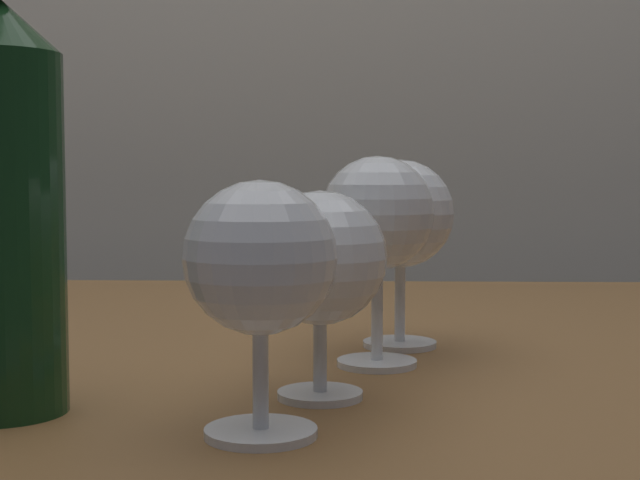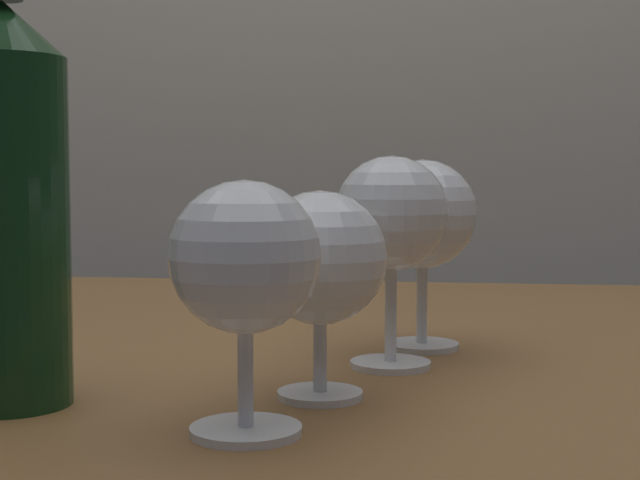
{
  "view_description": "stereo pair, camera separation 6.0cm",
  "coord_description": "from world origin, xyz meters",
  "px_view_note": "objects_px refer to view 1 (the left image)",
  "views": [
    {
      "loc": [
        0.11,
        -0.83,
        0.9
      ],
      "look_at": [
        0.09,
        -0.22,
        0.86
      ],
      "focal_mm": 52.34,
      "sensor_mm": 36.0,
      "label": 1
    },
    {
      "loc": [
        0.17,
        -0.82,
        0.9
      ],
      "look_at": [
        0.09,
        -0.22,
        0.86
      ],
      "focal_mm": 52.34,
      "sensor_mm": 36.0,
      "label": 2
    }
  ],
  "objects_px": {
    "wine_glass_amber": "(260,264)",
    "wine_bottle": "(0,195)",
    "wine_glass_chardonnay": "(320,260)",
    "wine_glass_merlot": "(400,216)",
    "wine_glass_pinot": "(377,217)"
  },
  "relations": [
    {
      "from": "wine_glass_amber",
      "to": "wine_bottle",
      "type": "height_order",
      "value": "wine_bottle"
    },
    {
      "from": "wine_glass_amber",
      "to": "wine_glass_chardonnay",
      "type": "height_order",
      "value": "wine_glass_amber"
    },
    {
      "from": "wine_glass_chardonnay",
      "to": "wine_bottle",
      "type": "xyz_separation_m",
      "value": [
        -0.19,
        -0.04,
        0.04
      ]
    },
    {
      "from": "wine_glass_chardonnay",
      "to": "wine_bottle",
      "type": "height_order",
      "value": "wine_bottle"
    },
    {
      "from": "wine_glass_pinot",
      "to": "wine_bottle",
      "type": "relative_size",
      "value": 0.46
    },
    {
      "from": "wine_bottle",
      "to": "wine_glass_merlot",
      "type": "bearing_deg",
      "value": 41.44
    },
    {
      "from": "wine_glass_chardonnay",
      "to": "wine_glass_merlot",
      "type": "xyz_separation_m",
      "value": [
        0.06,
        0.18,
        0.02
      ]
    },
    {
      "from": "wine_glass_chardonnay",
      "to": "wine_glass_pinot",
      "type": "relative_size",
      "value": 0.85
    },
    {
      "from": "wine_glass_amber",
      "to": "wine_glass_pinot",
      "type": "height_order",
      "value": "wine_glass_pinot"
    },
    {
      "from": "wine_bottle",
      "to": "wine_glass_chardonnay",
      "type": "bearing_deg",
      "value": 12.17
    },
    {
      "from": "wine_glass_amber",
      "to": "wine_glass_pinot",
      "type": "relative_size",
      "value": 0.9
    },
    {
      "from": "wine_glass_pinot",
      "to": "wine_bottle",
      "type": "bearing_deg",
      "value": -148.09
    },
    {
      "from": "wine_glass_merlot",
      "to": "wine_glass_amber",
      "type": "bearing_deg",
      "value": -108.72
    },
    {
      "from": "wine_glass_chardonnay",
      "to": "wine_glass_merlot",
      "type": "bearing_deg",
      "value": 71.32
    },
    {
      "from": "wine_glass_chardonnay",
      "to": "wine_glass_merlot",
      "type": "height_order",
      "value": "wine_glass_merlot"
    }
  ]
}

